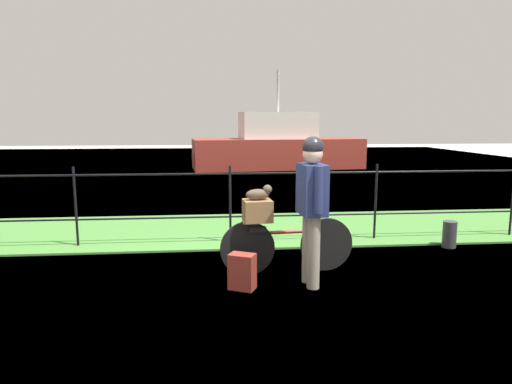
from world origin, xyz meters
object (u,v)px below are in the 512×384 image
(bicycle_main, at_px, (286,245))
(moored_boat_near, at_px, (278,147))
(cyclist_person, at_px, (312,198))
(terrier_dog, at_px, (260,193))
(wooden_crate, at_px, (257,211))
(mooring_bollard, at_px, (449,234))
(backpack_on_paving, at_px, (242,272))

(bicycle_main, height_order, moored_boat_near, moored_boat_near)
(moored_boat_near, bearing_deg, cyclist_person, -96.32)
(terrier_dog, bearing_deg, cyclist_person, -36.49)
(bicycle_main, xyz_separation_m, terrier_dog, (-0.33, -0.03, 0.65))
(terrier_dog, xyz_separation_m, moored_boat_near, (1.94, 12.20, -0.18))
(bicycle_main, height_order, wooden_crate, wooden_crate)
(wooden_crate, height_order, mooring_bollard, wooden_crate)
(backpack_on_paving, bearing_deg, mooring_bollard, -130.87)
(mooring_bollard, bearing_deg, wooden_crate, -162.76)
(bicycle_main, height_order, cyclist_person, cyclist_person)
(terrier_dog, bearing_deg, bicycle_main, 5.37)
(mooring_bollard, bearing_deg, moored_boat_near, 94.90)
(cyclist_person, xyz_separation_m, moored_boat_near, (1.40, 12.60, -0.19))
(wooden_crate, distance_m, terrier_dog, 0.21)
(mooring_bollard, bearing_deg, terrier_dog, -162.66)
(moored_boat_near, bearing_deg, wooden_crate, -99.14)
(backpack_on_paving, bearing_deg, bicycle_main, -113.80)
(backpack_on_paving, xyz_separation_m, mooring_bollard, (3.14, 1.36, -0.00))
(wooden_crate, bearing_deg, terrier_dog, 5.37)
(bicycle_main, relative_size, terrier_dog, 5.16)
(backpack_on_paving, relative_size, mooring_bollard, 1.02)
(moored_boat_near, bearing_deg, mooring_bollard, -85.10)
(bicycle_main, relative_size, cyclist_person, 0.98)
(wooden_crate, xyz_separation_m, terrier_dog, (0.02, 0.00, 0.21))
(bicycle_main, distance_m, wooden_crate, 0.57)
(wooden_crate, xyz_separation_m, backpack_on_paving, (-0.21, -0.45, -0.59))
(wooden_crate, xyz_separation_m, mooring_bollard, (2.93, 0.91, -0.60))
(cyclist_person, bearing_deg, wooden_crate, 144.88)
(cyclist_person, relative_size, moored_boat_near, 0.25)
(cyclist_person, distance_m, moored_boat_near, 12.68)
(cyclist_person, xyz_separation_m, mooring_bollard, (2.36, 1.31, -0.81))
(bicycle_main, xyz_separation_m, cyclist_person, (0.21, -0.43, 0.65))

